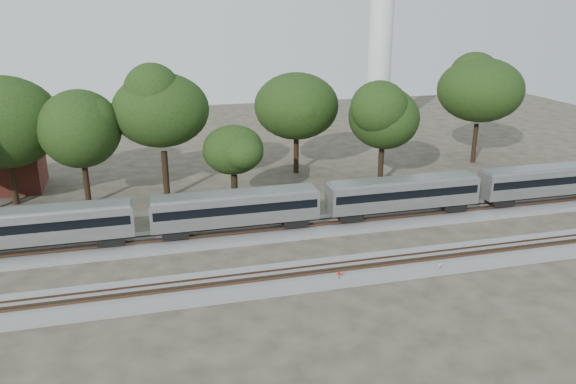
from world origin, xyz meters
TOP-DOWN VIEW (x-y plane):
  - ground at (0.00, 0.00)m, footprint 160.00×160.00m
  - track_far at (0.00, 6.00)m, footprint 160.00×5.00m
  - track_near at (0.00, -4.00)m, footprint 160.00×5.00m
  - train at (-4.78, 6.00)m, footprint 83.90×2.88m
  - switch_stand_red at (1.54, -5.57)m, footprint 0.32×0.08m
  - switch_stand_white at (10.35, -6.06)m, footprint 0.28×0.12m
  - switch_lever at (4.93, -5.75)m, footprint 0.53×0.36m
  - tree_1 at (-27.41, 21.40)m, footprint 9.50×9.50m
  - tree_2 at (-19.48, 19.25)m, footprint 8.80×8.80m
  - tree_3 at (-10.80, 19.30)m, footprint 10.42×10.42m
  - tree_4 at (-3.55, 15.01)m, footprint 6.45×6.45m
  - tree_5 at (6.41, 25.27)m, footprint 9.08×9.08m
  - tree_6 at (15.26, 17.87)m, footprint 8.56×8.56m
  - tree_7 at (32.09, 23.90)m, footprint 10.39×10.39m

SIDE VIEW (x-z plane):
  - ground at x=0.00m, z-range 0.00..0.00m
  - switch_lever at x=4.93m, z-range 0.00..0.30m
  - track_far at x=0.00m, z-range -0.16..0.57m
  - track_near at x=0.00m, z-range -0.16..0.57m
  - switch_stand_white at x=10.35m, z-range 0.13..1.04m
  - switch_stand_red at x=1.54m, z-range 0.14..1.15m
  - train at x=-4.78m, z-range 0.90..5.15m
  - tree_4 at x=-3.55m, z-range 1.77..10.86m
  - tree_6 at x=15.26m, z-range 2.37..14.44m
  - tree_2 at x=-19.48m, z-range 2.44..14.84m
  - tree_5 at x=6.41m, z-range 2.52..15.32m
  - tree_1 at x=-27.41m, z-range 2.64..16.03m
  - tree_7 at x=32.09m, z-range 2.89..17.54m
  - tree_3 at x=-10.80m, z-range 2.90..17.59m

